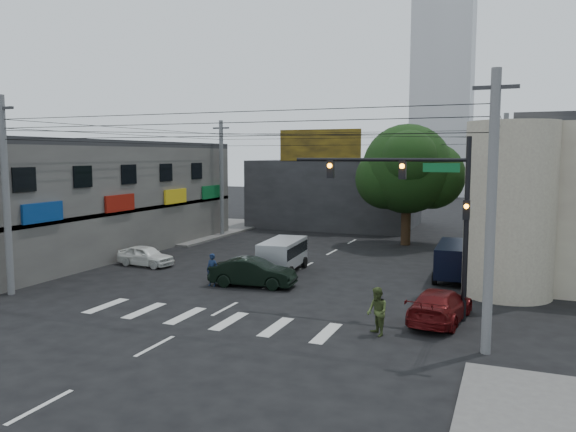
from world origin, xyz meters
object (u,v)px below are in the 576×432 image
Objects in this scene: maroon_sedan at (440,305)px; white_compact at (146,256)px; traffic_gantry at (423,197)px; traffic_officer at (212,270)px; street_tree at (407,169)px; utility_pole_far_left at (222,179)px; pedestrian_olive at (377,312)px; dark_sedan at (253,272)px; utility_pole_near_right at (491,214)px; utility_pole_near_left at (6,196)px; utility_pole_far_right at (503,184)px; navy_van at (455,262)px; silver_minivan at (283,256)px.

white_compact is at bearing -8.82° from maroon_sedan.
traffic_officer is at bearing 171.86° from traffic_gantry.
utility_pole_far_left is (-14.50, -1.00, -0.87)m from street_tree.
street_tree reaches higher than pedestrian_olive.
maroon_sedan is (19.16, -17.42, -3.95)m from utility_pole_far_left.
pedestrian_olive is (7.44, -5.21, 0.18)m from dark_sedan.
utility_pole_near_right reaches higher than pedestrian_olive.
utility_pole_near_left and utility_pole_far_right have the same top height.
utility_pole_far_right reaches higher than street_tree.
utility_pole_near_left is 1.00× the size of utility_pole_far_right.
white_compact is at bearing 67.46° from dark_sedan.
white_compact is 2.25× the size of traffic_officer.
dark_sedan is (-11.18, 5.68, -3.90)m from utility_pole_near_right.
utility_pole_far_right is at bearing 90.00° from utility_pole_near_right.
navy_van reaches higher than pedestrian_olive.
utility_pole_near_right is 5.23× the size of pedestrian_olive.
navy_van is (4.47, -10.43, -4.53)m from street_tree.
utility_pole_far_right is 20.65m from traffic_officer.
white_compact is at bearing 77.85° from utility_pole_near_left.
utility_pole_near_left is 1.00× the size of utility_pole_near_right.
navy_van reaches higher than traffic_officer.
pedestrian_olive is (17.26, 0.47, -3.72)m from utility_pole_near_left.
traffic_officer is at bearing 151.06° from silver_minivan.
utility_pole_far_right reaches higher than navy_van.
traffic_gantry reaches higher than white_compact.
silver_minivan is at bearing -7.27° from dark_sedan.
traffic_gantry is at bearing 127.42° from utility_pole_near_right.
navy_van is at bearing 30.27° from utility_pole_near_left.
utility_pole_near_right is 15.05m from silver_minivan.
utility_pole_far_right is (21.00, 0.00, 0.00)m from utility_pole_far_left.
navy_van is at bearing 132.34° from pedestrian_olive.
traffic_officer is (-1.95, -4.44, -0.08)m from silver_minivan.
utility_pole_near_right is at bearing -106.88° from white_compact.
street_tree is 25.95m from utility_pole_near_left.
white_compact is 0.79× the size of maroon_sedan.
utility_pole_far_left is (0.00, 20.50, 0.00)m from utility_pole_near_left.
traffic_officer is 0.92× the size of pedestrian_olive.
utility_pole_near_left reaches higher than street_tree.
dark_sedan is at bearing 118.81° from navy_van.
utility_pole_far_left is 1.94× the size of navy_van.
traffic_gantry is at bearing -110.98° from dark_sedan.
street_tree is 18.38m from traffic_officer.
street_tree is 6.63m from utility_pole_far_right.
white_compact is at bearing 98.41° from navy_van.
utility_pole_far_left is 5.65× the size of traffic_officer.
utility_pole_near_left is (-18.32, -3.50, -0.23)m from traffic_gantry.
white_compact is 0.77× the size of navy_van.
silver_minivan is 11.61m from pedestrian_olive.
pedestrian_olive is at bearing 1.57° from utility_pole_near_left.
utility_pole_near_right is 29.35m from utility_pole_far_left.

